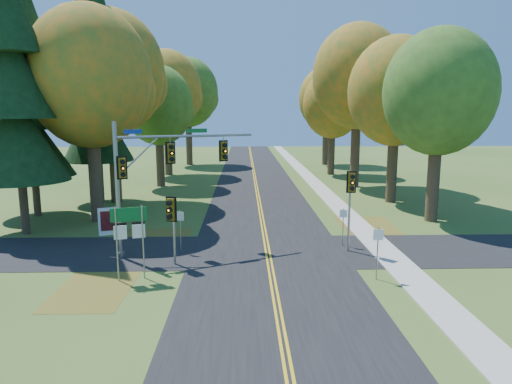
{
  "coord_description": "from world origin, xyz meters",
  "views": [
    {
      "loc": [
        -1.24,
        -21.28,
        7.22
      ],
      "look_at": [
        -0.61,
        2.0,
        3.2
      ],
      "focal_mm": 32.0,
      "sensor_mm": 36.0,
      "label": 1
    }
  ],
  "objects_px": {
    "east_signal_pole": "(351,191)",
    "route_sign_cluster": "(129,228)",
    "info_kiosk": "(109,221)",
    "traffic_mast": "(154,170)"
  },
  "relations": [
    {
      "from": "east_signal_pole",
      "to": "route_sign_cluster",
      "type": "height_order",
      "value": "east_signal_pole"
    },
    {
      "from": "route_sign_cluster",
      "to": "info_kiosk",
      "type": "xyz_separation_m",
      "value": [
        -3.16,
        7.56,
        -1.5
      ]
    },
    {
      "from": "east_signal_pole",
      "to": "info_kiosk",
      "type": "distance_m",
      "value": 14.4
    },
    {
      "from": "east_signal_pole",
      "to": "route_sign_cluster",
      "type": "distance_m",
      "value": 11.17
    },
    {
      "from": "traffic_mast",
      "to": "info_kiosk",
      "type": "xyz_separation_m",
      "value": [
        -3.58,
        3.74,
        -3.57
      ]
    },
    {
      "from": "traffic_mast",
      "to": "east_signal_pole",
      "type": "relative_size",
      "value": 1.6
    },
    {
      "from": "info_kiosk",
      "to": "traffic_mast",
      "type": "bearing_deg",
      "value": -64.85
    },
    {
      "from": "traffic_mast",
      "to": "info_kiosk",
      "type": "distance_m",
      "value": 6.29
    },
    {
      "from": "route_sign_cluster",
      "to": "info_kiosk",
      "type": "relative_size",
      "value": 1.99
    },
    {
      "from": "route_sign_cluster",
      "to": "info_kiosk",
      "type": "height_order",
      "value": "route_sign_cluster"
    }
  ]
}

